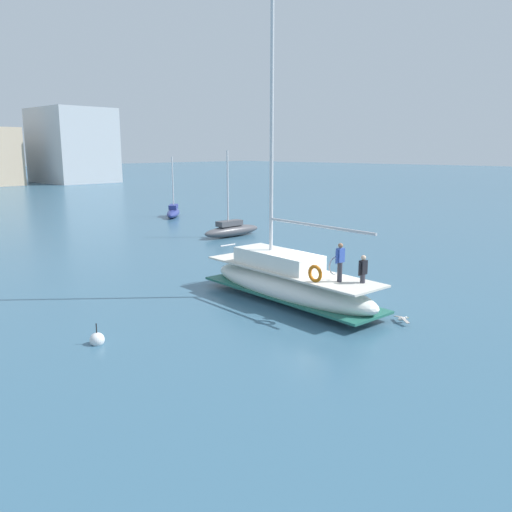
# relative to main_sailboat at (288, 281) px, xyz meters

# --- Properties ---
(ground_plane) EXTENTS (400.00, 400.00, 0.00)m
(ground_plane) POSITION_rel_main_sailboat_xyz_m (0.43, -0.82, -0.92)
(ground_plane) COLOR #38607A
(main_sailboat) EXTENTS (3.45, 9.81, 13.81)m
(main_sailboat) POSITION_rel_main_sailboat_xyz_m (0.00, 0.00, 0.00)
(main_sailboat) COLOR white
(main_sailboat) RESTS_ON ground
(moored_sloop_near) EXTENTS (4.28, 4.32, 5.93)m
(moored_sloop_near) POSITION_rel_main_sailboat_xyz_m (15.05, 27.29, -0.40)
(moored_sloop_near) COLOR navy
(moored_sloop_near) RESTS_ON ground
(moored_catamaran) EXTENTS (5.39, 1.59, 6.58)m
(moored_catamaran) POSITION_rel_main_sailboat_xyz_m (10.67, 14.46, -0.37)
(moored_catamaran) COLOR #4C4C51
(moored_catamaran) RESTS_ON ground
(seagull) EXTENTS (0.59, 0.88, 0.16)m
(seagull) POSITION_rel_main_sailboat_xyz_m (0.76, -5.18, -0.74)
(seagull) COLOR silver
(seagull) RESTS_ON ground
(mooring_buoy) EXTENTS (0.52, 0.52, 0.86)m
(mooring_buoy) POSITION_rel_main_sailboat_xyz_m (-8.57, 1.53, -0.76)
(mooring_buoy) COLOR silver
(mooring_buoy) RESTS_ON ground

